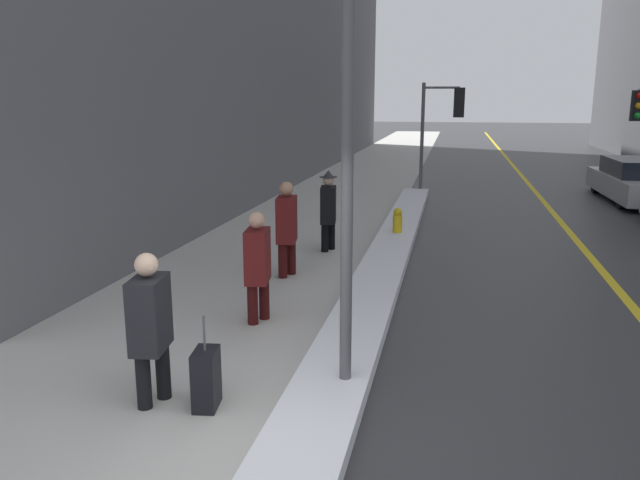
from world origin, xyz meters
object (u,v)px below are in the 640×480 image
at_px(pedestrian_in_glasses, 287,225).
at_px(fire_hydrant, 397,224).
at_px(traffic_light_near, 445,114).
at_px(pedestrian_nearside, 258,262).
at_px(lamp_post, 348,87).
at_px(pedestrian_with_shoulder_bag, 151,322).
at_px(parked_car_silver, 637,181).
at_px(rolling_suitcase, 206,379).
at_px(pedestrian_in_fedora, 328,207).

relative_size(pedestrian_in_glasses, fire_hydrant, 2.32).
height_order(traffic_light_near, pedestrian_nearside, traffic_light_near).
bearing_deg(pedestrian_nearside, pedestrian_in_glasses, 177.04).
bearing_deg(fire_hydrant, lamp_post, -88.96).
bearing_deg(pedestrian_with_shoulder_bag, pedestrian_nearside, 164.65).
bearing_deg(parked_car_silver, pedestrian_in_glasses, 139.83).
bearing_deg(pedestrian_in_glasses, pedestrian_nearside, -2.96).
relative_size(pedestrian_with_shoulder_bag, rolling_suitcase, 1.62).
bearing_deg(rolling_suitcase, pedestrian_nearside, 177.47).
bearing_deg(fire_hydrant, pedestrian_in_glasses, -116.33).
bearing_deg(pedestrian_nearside, traffic_light_near, 162.00).
relative_size(lamp_post, pedestrian_in_fedora, 3.19).
height_order(pedestrian_with_shoulder_bag, pedestrian_in_fedora, pedestrian_in_fedora).
bearing_deg(rolling_suitcase, parked_car_silver, 144.48).
bearing_deg(parked_car_silver, fire_hydrant, 135.08).
relative_size(pedestrian_nearside, pedestrian_in_glasses, 0.93).
bearing_deg(lamp_post, pedestrian_nearside, 129.50).
bearing_deg(traffic_light_near, pedestrian_nearside, -109.75).
xyz_separation_m(pedestrian_in_glasses, parked_car_silver, (7.98, 9.91, -0.30)).
height_order(pedestrian_nearside, rolling_suitcase, pedestrian_nearside).
height_order(pedestrian_nearside, pedestrian_in_fedora, pedestrian_in_fedora).
relative_size(pedestrian_in_glasses, pedestrian_in_fedora, 1.01).
bearing_deg(rolling_suitcase, pedestrian_in_glasses, 177.26).
height_order(rolling_suitcase, fire_hydrant, rolling_suitcase).
height_order(pedestrian_in_glasses, rolling_suitcase, pedestrian_in_glasses).
bearing_deg(pedestrian_in_fedora, parked_car_silver, 128.08).
height_order(lamp_post, pedestrian_nearside, lamp_post).
height_order(traffic_light_near, pedestrian_with_shoulder_bag, traffic_light_near).
distance_m(lamp_post, pedestrian_nearside, 3.24).
xyz_separation_m(pedestrian_with_shoulder_bag, pedestrian_in_fedora, (0.43, 6.58, 0.03)).
relative_size(traffic_light_near, fire_hydrant, 4.92).
height_order(lamp_post, pedestrian_in_glasses, lamp_post).
height_order(lamp_post, pedestrian_with_shoulder_bag, lamp_post).
distance_m(lamp_post, rolling_suitcase, 3.09).
xyz_separation_m(pedestrian_nearside, fire_hydrant, (1.37, 5.43, -0.50)).
bearing_deg(fire_hydrant, traffic_light_near, 83.56).
bearing_deg(parked_car_silver, lamp_post, 154.50).
xyz_separation_m(traffic_light_near, fire_hydrant, (-0.79, -7.02, -2.14)).
relative_size(traffic_light_near, rolling_suitcase, 3.62).
xyz_separation_m(traffic_light_near, pedestrian_in_glasses, (-2.37, -10.20, -1.58)).
bearing_deg(pedestrian_with_shoulder_bag, traffic_light_near, 162.43).
height_order(pedestrian_with_shoulder_bag, pedestrian_nearside, pedestrian_with_shoulder_bag).
relative_size(pedestrian_in_fedora, parked_car_silver, 0.33).
bearing_deg(parked_car_silver, traffic_light_near, 85.70).
bearing_deg(pedestrian_with_shoulder_bag, pedestrian_in_fedora, 168.15).
bearing_deg(rolling_suitcase, traffic_light_near, 164.47).
xyz_separation_m(traffic_light_near, pedestrian_with_shoulder_bag, (-2.47, -14.87, -1.63)).
height_order(lamp_post, rolling_suitcase, lamp_post).
xyz_separation_m(lamp_post, parked_car_silver, (6.28, 13.97, -2.46)).
bearing_deg(pedestrian_in_fedora, pedestrian_with_shoulder_bag, -11.85).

